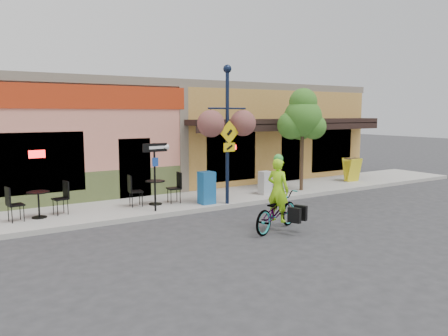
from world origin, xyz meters
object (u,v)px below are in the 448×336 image
bicycle (276,211)px  lamp_post (227,135)px  one_way_sign (155,177)px  building (163,133)px  newspaper_box_blue (207,188)px  cyclist_rider (278,199)px  newspaper_box_grey (265,183)px  street_tree (302,139)px

bicycle → lamp_post: 3.70m
one_way_sign → building: bearing=61.0°
building → one_way_sign: 7.47m
newspaper_box_blue → one_way_sign: bearing=-178.0°
cyclist_rider → one_way_sign: 4.02m
building → newspaper_box_grey: building is taller
bicycle → cyclist_rider: size_ratio=1.17×
building → one_way_sign: size_ratio=8.51×
building → lamp_post: 6.90m
one_way_sign → street_tree: 6.51m
bicycle → newspaper_box_grey: bicycle is taller
cyclist_rider → street_tree: size_ratio=0.43×
newspaper_box_blue → street_tree: street_tree is taller
newspaper_box_blue → street_tree: (4.50, 0.24, 1.49)m
newspaper_box_blue → street_tree: bearing=1.6°
bicycle → newspaper_box_blue: (-0.20, 3.48, 0.16)m
street_tree → one_way_sign: bearing=-176.8°
lamp_post → newspaper_box_blue: 1.91m
one_way_sign → newspaper_box_blue: one_way_sign is taller
cyclist_rider → building: bearing=-27.6°
bicycle → street_tree: (4.30, 3.72, 1.65)m
bicycle → lamp_post: bearing=-28.5°
street_tree → newspaper_box_grey: bearing=177.2°
bicycle → newspaper_box_blue: size_ratio=1.87×
cyclist_rider → newspaper_box_grey: 4.56m
cyclist_rider → lamp_post: lamp_post is taller
lamp_post → one_way_sign: (-2.53, 0.23, -1.25)m
newspaper_box_grey → street_tree: bearing=-5.0°
bicycle → street_tree: bearing=-70.2°
one_way_sign → street_tree: bearing=0.8°
building → lamp_post: size_ratio=3.92×
building → cyclist_rider: size_ratio=10.40×
newspaper_box_blue → newspaper_box_grey: size_ratio=1.25×
one_way_sign → street_tree: (6.42, 0.36, 0.97)m
building → lamp_post: lamp_post is taller
building → bicycle: 10.19m
bicycle → newspaper_box_grey: size_ratio=2.34×
one_way_sign → newspaper_box_blue: size_ratio=1.95×
cyclist_rider → newspaper_box_blue: cyclist_rider is taller
newspaper_box_grey → one_way_sign: bearing=-176.8°
bicycle → building: bearing=-27.9°
cyclist_rider → street_tree: 5.80m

